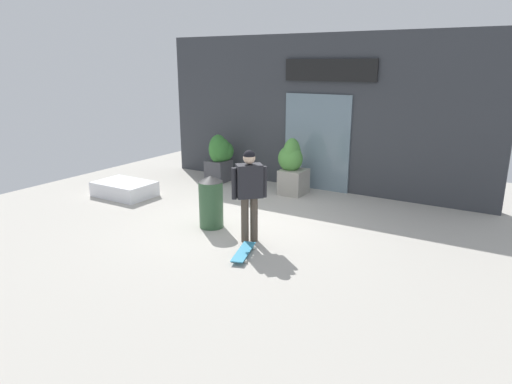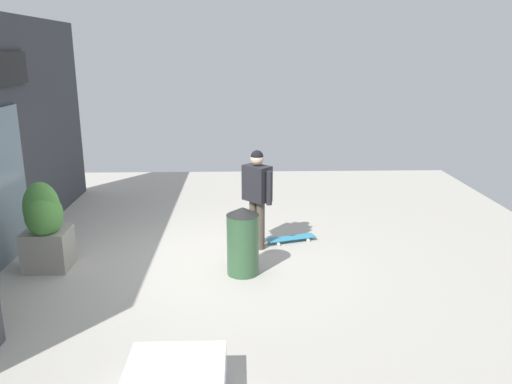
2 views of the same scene
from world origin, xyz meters
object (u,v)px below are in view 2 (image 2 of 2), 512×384
object	(u,v)px
skateboarder	(257,190)
trash_bin	(243,241)
planter_box_right	(45,226)
skateboard	(291,238)

from	to	relation	value
skateboarder	trash_bin	bearing A→B (deg)	-147.67
planter_box_right	skateboard	bearing A→B (deg)	-74.58
trash_bin	skateboarder	bearing A→B (deg)	-13.21
skateboard	planter_box_right	bearing A→B (deg)	177.68
skateboarder	planter_box_right	distance (m)	3.16
skateboarder	trash_bin	distance (m)	1.12
skateboard	planter_box_right	distance (m)	3.82
trash_bin	planter_box_right	bearing A→B (deg)	85.17
skateboarder	planter_box_right	size ratio (longest dim) A/B	1.22
skateboarder	trash_bin	size ratio (longest dim) A/B	1.62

